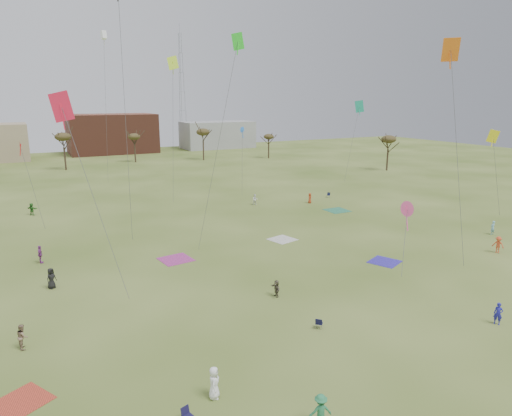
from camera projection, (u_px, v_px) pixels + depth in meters
name	position (u px, v px, depth m)	size (l,w,h in m)	color
ground	(321.00, 300.00, 38.76)	(260.00, 260.00, 0.00)	#40581B
flyer_near_left	(214.00, 383.00, 25.87)	(0.95, 0.62, 1.94)	white
flyer_near_center	(320.00, 411.00, 23.59)	(1.21, 0.70, 1.87)	#297D4D
flyer_near_right	(498.00, 314.00, 34.41)	(0.63, 0.41, 1.72)	#22229C
spectator_fore_b	(23.00, 336.00, 31.08)	(0.86, 0.67, 1.77)	#8D725A
spectator_fore_c	(276.00, 288.00, 39.28)	(1.38, 0.44, 1.49)	brown
flyer_mid_a	(51.00, 278.00, 40.95)	(0.93, 0.61, 1.91)	black
flyer_mid_b	(498.00, 245.00, 50.42)	(1.21, 0.70, 1.88)	#D84E28
flyer_mid_c	(493.00, 228.00, 57.23)	(0.65, 0.42, 1.77)	#7BB8CD
spectator_mid_d	(40.00, 254.00, 47.21)	(1.12, 0.47, 1.91)	#943D93
spectator_mid_e	(255.00, 200.00, 73.23)	(0.84, 0.65, 1.73)	white
flyer_far_a	(32.00, 209.00, 66.75)	(1.69, 0.54, 1.83)	#2E7527
flyer_far_b	(310.00, 198.00, 74.50)	(0.81, 0.53, 1.67)	#AB3D1D
blanket_red	(22.00, 402.00, 25.75)	(2.65, 2.65, 0.03)	#C23C26
blanket_blue	(384.00, 262.00, 47.79)	(2.83, 2.83, 0.03)	#3729B5
blanket_cream	(282.00, 240.00, 55.35)	(2.85, 2.85, 0.03)	silver
blanket_plum	(176.00, 259.00, 48.49)	(3.18, 3.18, 0.03)	#AC3587
blanket_olive	(337.00, 210.00, 69.73)	(3.28, 3.28, 0.03)	#2E7F5A
camp_chair_center	(319.00, 325.00, 33.89)	(0.74, 0.74, 0.87)	#15153C
camp_chair_right	(328.00, 196.00, 78.82)	(0.74, 0.73, 0.87)	#131836
kites_aloft	(176.00, 68.00, 61.56)	(71.30, 63.86, 27.82)	red
tree_line	(110.00, 142.00, 104.09)	(117.44, 49.32, 8.91)	#3A2B1E
building_brick	(112.00, 134.00, 143.13)	(26.00, 16.00, 12.00)	brown
building_grey	(217.00, 135.00, 157.44)	(24.00, 12.00, 9.00)	gray
radio_tower	(182.00, 91.00, 155.56)	(1.51, 1.72, 41.00)	#9EA3A8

